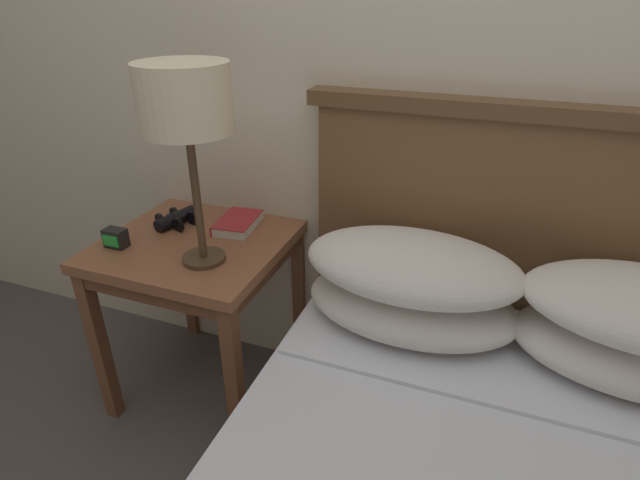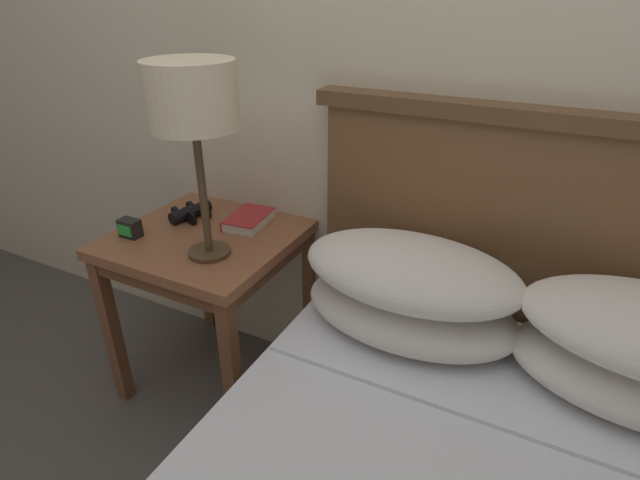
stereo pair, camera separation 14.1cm
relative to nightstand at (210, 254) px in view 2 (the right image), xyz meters
The scene contains 6 objects.
wall_back 0.99m from the nightstand, 26.68° to the left, with size 8.00×0.06×2.60m.
nightstand is the anchor object (origin of this frame).
table_lamp 0.57m from the nightstand, 48.76° to the right, with size 0.25×0.25×0.57m.
book_on_nightstand 0.18m from the nightstand, 54.38° to the left, with size 0.14×0.20×0.04m.
binoculars_pair 0.18m from the nightstand, 151.48° to the left, with size 0.15×0.16×0.05m.
alarm_clock 0.27m from the nightstand, 146.06° to the right, with size 0.07×0.05×0.06m.
Camera 2 is at (0.45, -0.54, 1.38)m, focal length 28.00 mm.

